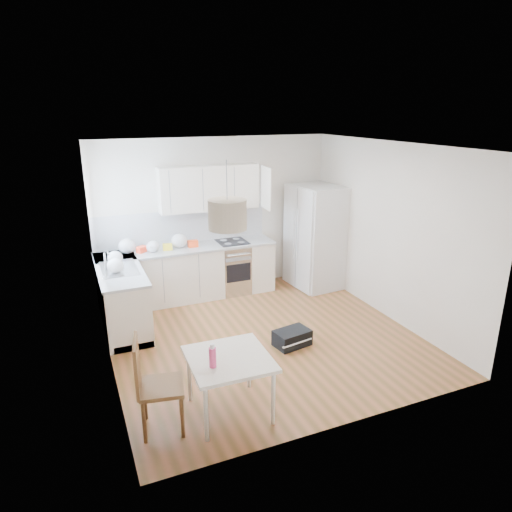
{
  "coord_description": "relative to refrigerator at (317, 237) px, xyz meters",
  "views": [
    {
      "loc": [
        -2.4,
        -5.42,
        3.16
      ],
      "look_at": [
        0.06,
        0.4,
        1.1
      ],
      "focal_mm": 32.0,
      "sensor_mm": 36.0,
      "label": 1
    }
  ],
  "objects": [
    {
      "name": "cabinets_back",
      "position": [
        -2.32,
        0.31,
        -0.49
      ],
      "size": [
        3.0,
        0.6,
        0.88
      ],
      "primitive_type": "cube",
      "color": "white",
      "rests_on": "floor"
    },
    {
      "name": "range_oven",
      "position": [
        -1.52,
        0.31,
        -0.49
      ],
      "size": [
        0.5,
        0.61,
        0.88
      ],
      "primitive_type": null,
      "color": "silver",
      "rests_on": "floor"
    },
    {
      "name": "window_glassblock",
      "position": [
        -3.81,
        -0.34,
        0.82
      ],
      "size": [
        0.02,
        1.0,
        1.0
      ],
      "primitive_type": "cube",
      "color": "#BFE0F9",
      "rests_on": "wall_left"
    },
    {
      "name": "ceiling",
      "position": [
        -1.72,
        -1.49,
        1.77
      ],
      "size": [
        4.2,
        4.2,
        0.0
      ],
      "primitive_type": "plane",
      "rotation": [
        3.14,
        0.0,
        0.0
      ],
      "color": "white",
      "rests_on": "wall_back"
    },
    {
      "name": "drink_bottle",
      "position": [
        -2.95,
        -3.03,
        -0.13
      ],
      "size": [
        0.09,
        0.09,
        0.26
      ],
      "primitive_type": "cylinder",
      "rotation": [
        0.0,
        0.0,
        -0.23
      ],
      "color": "#E53F78",
      "rests_on": "dining_table"
    },
    {
      "name": "cabinets_left",
      "position": [
        -3.52,
        -0.29,
        -0.49
      ],
      "size": [
        0.6,
        1.8,
        0.88
      ],
      "primitive_type": "cube",
      "color": "white",
      "rests_on": "floor"
    },
    {
      "name": "grocery_bag_b",
      "position": [
        -2.9,
        0.26,
        0.09
      ],
      "size": [
        0.21,
        0.18,
        0.19
      ],
      "primitive_type": "ellipsoid",
      "color": "white",
      "rests_on": "counter_back"
    },
    {
      "name": "refrigerator",
      "position": [
        0.0,
        0.0,
        0.0
      ],
      "size": [
        0.96,
        1.0,
        1.86
      ],
      "primitive_type": null,
      "rotation": [
        0.0,
        0.0,
        0.08
      ],
      "color": "white",
      "rests_on": "floor"
    },
    {
      "name": "backsplash_back",
      "position": [
        -2.32,
        0.6,
        0.28
      ],
      "size": [
        3.0,
        0.01,
        0.58
      ],
      "primitive_type": "cube",
      "color": "white",
      "rests_on": "wall_back"
    },
    {
      "name": "grocery_bag_e",
      "position": [
        -3.58,
        -0.51,
        0.1
      ],
      "size": [
        0.23,
        0.2,
        0.21
      ],
      "primitive_type": "ellipsoid",
      "color": "white",
      "rests_on": "counter_left"
    },
    {
      "name": "wall_left",
      "position": [
        -3.82,
        -1.49,
        0.42
      ],
      "size": [
        0.0,
        4.2,
        4.2
      ],
      "primitive_type": "plane",
      "rotation": [
        1.57,
        0.0,
        1.57
      ],
      "color": "silver",
      "rests_on": "floor"
    },
    {
      "name": "grocery_bag_d",
      "position": [
        -3.54,
        -0.12,
        0.09
      ],
      "size": [
        0.23,
        0.19,
        0.2
      ],
      "primitive_type": "ellipsoid",
      "color": "white",
      "rests_on": "counter_back"
    },
    {
      "name": "snack_orange",
      "position": [
        -2.23,
        0.29,
        0.05
      ],
      "size": [
        0.17,
        0.11,
        0.11
      ],
      "primitive_type": "cube",
      "rotation": [
        0.0,
        0.0,
        -0.02
      ],
      "color": "#F64315",
      "rests_on": "counter_back"
    },
    {
      "name": "counter_left",
      "position": [
        -3.52,
        -0.29,
        -0.03
      ],
      "size": [
        0.64,
        1.82,
        0.04
      ],
      "primitive_type": "cube",
      "color": "#A1A3A6",
      "rests_on": "cabinets_left"
    },
    {
      "name": "dining_chair",
      "position": [
        -3.46,
        -2.91,
        -0.41
      ],
      "size": [
        0.51,
        0.51,
        1.03
      ],
      "primitive_type": null,
      "rotation": [
        0.0,
        0.0,
        -0.19
      ],
      "color": "#4F2F17",
      "rests_on": "floor"
    },
    {
      "name": "pendant_lamp",
      "position": [
        -2.7,
        -2.85,
        1.25
      ],
      "size": [
        0.45,
        0.45,
        0.29
      ],
      "primitive_type": "cylinder",
      "rotation": [
        0.0,
        0.0,
        0.23
      ],
      "color": "beige",
      "rests_on": "ceiling"
    },
    {
      "name": "gym_bag",
      "position": [
        -1.45,
        -1.88,
        -0.82
      ],
      "size": [
        0.53,
        0.4,
        0.22
      ],
      "primitive_type": "cube",
      "rotation": [
        0.0,
        0.0,
        0.17
      ],
      "color": "black",
      "rests_on": "floor"
    },
    {
      "name": "upper_cabinets",
      "position": [
        -1.87,
        0.45,
        0.94
      ],
      "size": [
        1.7,
        0.32,
        0.75
      ],
      "primitive_type": "cube",
      "color": "white",
      "rests_on": "wall_back"
    },
    {
      "name": "snack_yellow",
      "position": [
        -2.66,
        0.28,
        0.04
      ],
      "size": [
        0.16,
        0.11,
        0.1
      ],
      "primitive_type": "cube",
      "rotation": [
        0.0,
        0.0,
        -0.13
      ],
      "color": "yellow",
      "rests_on": "counter_back"
    },
    {
      "name": "dining_table",
      "position": [
        -2.74,
        -2.92,
        -0.33
      ],
      "size": [
        0.87,
        0.87,
        0.67
      ],
      "rotation": [
        0.0,
        0.0,
        -0.03
      ],
      "color": "beige",
      "rests_on": "floor"
    },
    {
      "name": "grocery_bag_c",
      "position": [
        -2.45,
        0.34,
        0.11
      ],
      "size": [
        0.26,
        0.22,
        0.24
      ],
      "primitive_type": "ellipsoid",
      "color": "white",
      "rests_on": "counter_back"
    },
    {
      "name": "snack_red",
      "position": [
        -3.08,
        0.31,
        0.04
      ],
      "size": [
        0.18,
        0.17,
        0.11
      ],
      "primitive_type": "cube",
      "rotation": [
        0.0,
        0.0,
        0.63
      ],
      "color": "red",
      "rests_on": "counter_back"
    },
    {
      "name": "sink",
      "position": [
        -3.52,
        -0.34,
        -0.02
      ],
      "size": [
        0.5,
        0.8,
        0.16
      ],
      "primitive_type": null,
      "color": "silver",
      "rests_on": "counter_left"
    },
    {
      "name": "wall_back",
      "position": [
        -1.72,
        0.61,
        0.42
      ],
      "size": [
        4.2,
        0.0,
        4.2
      ],
      "primitive_type": "plane",
      "rotation": [
        1.57,
        0.0,
        0.0
      ],
      "color": "silver",
      "rests_on": "floor"
    },
    {
      "name": "wall_right",
      "position": [
        0.38,
        -1.49,
        0.42
      ],
      "size": [
        0.0,
        4.2,
        4.2
      ],
      "primitive_type": "plane",
      "rotation": [
        1.57,
        0.0,
        -1.57
      ],
      "color": "silver",
      "rests_on": "floor"
    },
    {
      "name": "counter_back",
      "position": [
        -2.32,
        0.31,
        -0.03
      ],
      "size": [
        3.02,
        0.64,
        0.04
      ],
      "primitive_type": "cube",
      "color": "#A1A3A6",
      "rests_on": "cabinets_back"
    },
    {
      "name": "backsplash_left",
      "position": [
        -3.81,
        -0.29,
        0.28
      ],
      "size": [
        0.01,
        1.8,
        0.58
      ],
      "primitive_type": "cube",
      "color": "white",
      "rests_on": "wall_left"
    },
    {
      "name": "floor",
      "position": [
        -1.72,
        -1.49,
        -0.93
      ],
      "size": [
        4.2,
        4.2,
        0.0
      ],
      "primitive_type": "plane",
      "color": "brown",
      "rests_on": "ground"
    },
    {
      "name": "grocery_bag_a",
      "position": [
        -3.3,
        0.34,
        0.11
      ],
      "size": [
        0.27,
        0.23,
        0.24
      ],
      "primitive_type": "ellipsoid",
      "color": "white",
      "rests_on": "counter_back"
    }
  ]
}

